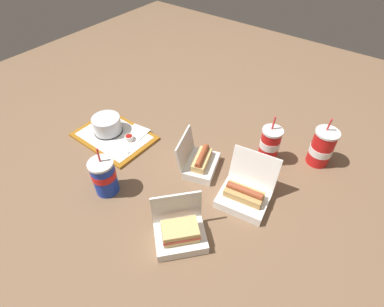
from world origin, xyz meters
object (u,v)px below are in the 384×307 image
(food_tray, at_px, (114,137))
(soda_cup_center, at_px, (269,145))
(cake_container, at_px, (107,125))
(plastic_fork, at_px, (119,149))
(ketchup_cup, at_px, (129,138))
(clamshell_hotdog_left, at_px, (200,162))
(soda_cup_right, at_px, (104,176))
(clamshell_hotdog_corner, at_px, (245,195))
(soda_cup_front, at_px, (322,148))
(clamshell_sandwich_front, at_px, (180,233))

(food_tray, bearing_deg, soda_cup_center, -155.19)
(food_tray, xyz_separation_m, cake_container, (0.04, -0.01, 0.05))
(soda_cup_center, bearing_deg, cake_container, 23.04)
(cake_container, bearing_deg, plastic_fork, 157.09)
(ketchup_cup, xyz_separation_m, soda_cup_center, (-0.58, -0.29, 0.06))
(ketchup_cup, xyz_separation_m, clamshell_hotdog_left, (-0.37, -0.06, 0.01))
(ketchup_cup, xyz_separation_m, soda_cup_right, (-0.14, 0.26, 0.06))
(clamshell_hotdog_corner, bearing_deg, ketchup_cup, 1.94)
(ketchup_cup, height_order, clamshell_hotdog_corner, clamshell_hotdog_corner)
(food_tray, distance_m, clamshell_hotdog_corner, 0.70)
(soda_cup_center, bearing_deg, food_tray, 24.81)
(food_tray, height_order, plastic_fork, plastic_fork)
(plastic_fork, xyz_separation_m, soda_cup_front, (-0.76, -0.49, 0.07))
(soda_cup_center, bearing_deg, ketchup_cup, 26.09)
(cake_container, height_order, plastic_fork, cake_container)
(ketchup_cup, height_order, soda_cup_center, soda_cup_center)
(food_tray, xyz_separation_m, clamshell_sandwich_front, (-0.61, 0.24, 0.04))
(clamshell_hotdog_corner, bearing_deg, soda_cup_front, -111.17)
(soda_cup_front, bearing_deg, clamshell_hotdog_left, 41.67)
(food_tray, xyz_separation_m, soda_cup_front, (-0.85, -0.44, 0.08))
(cake_container, bearing_deg, clamshell_hotdog_corner, -177.08)
(food_tray, xyz_separation_m, clamshell_hotdog_corner, (-0.70, -0.04, 0.03))
(clamshell_sandwich_front, bearing_deg, plastic_fork, -20.07)
(cake_container, relative_size, soda_cup_right, 0.63)
(soda_cup_front, xyz_separation_m, soda_cup_right, (0.63, 0.68, -0.00))
(plastic_fork, bearing_deg, soda_cup_center, -156.51)
(food_tray, bearing_deg, soda_cup_right, 133.12)
(clamshell_hotdog_corner, bearing_deg, soda_cup_right, 30.95)
(plastic_fork, relative_size, clamshell_sandwich_front, 0.48)
(food_tray, bearing_deg, soda_cup_front, -152.92)
(plastic_fork, relative_size, soda_cup_right, 0.50)
(ketchup_cup, height_order, plastic_fork, ketchup_cup)
(food_tray, bearing_deg, ketchup_cup, -164.79)
(soda_cup_right, bearing_deg, clamshell_hotdog_corner, -149.05)
(clamshell_hotdog_left, height_order, clamshell_sandwich_front, clamshell_sandwich_front)
(clamshell_sandwich_front, distance_m, clamshell_hotdog_corner, 0.30)
(soda_cup_center, relative_size, soda_cup_right, 1.07)
(clamshell_hotdog_left, bearing_deg, clamshell_sandwich_front, 114.81)
(clamshell_hotdog_corner, distance_m, soda_cup_front, 0.42)
(food_tray, relative_size, plastic_fork, 3.41)
(clamshell_hotdog_corner, bearing_deg, clamshell_sandwich_front, 71.50)
(clamshell_hotdog_corner, height_order, soda_cup_front, soda_cup_front)
(plastic_fork, relative_size, soda_cup_front, 0.47)
(soda_cup_center, relative_size, soda_cup_front, 1.00)
(cake_container, xyz_separation_m, soda_cup_center, (-0.71, -0.30, 0.04))
(ketchup_cup, relative_size, soda_cup_right, 0.18)
(ketchup_cup, distance_m, plastic_fork, 0.08)
(clamshell_hotdog_left, bearing_deg, cake_container, 8.80)
(ketchup_cup, bearing_deg, clamshell_hotdog_corner, -178.06)
(cake_container, xyz_separation_m, clamshell_sandwich_front, (-0.65, 0.25, -0.01))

